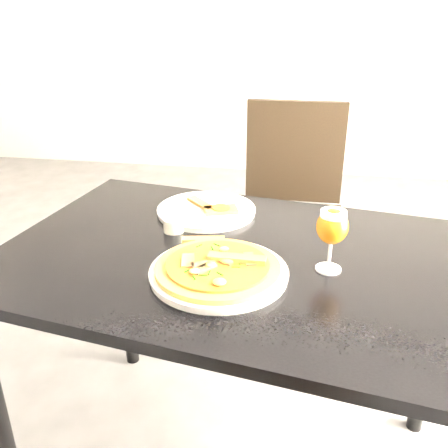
% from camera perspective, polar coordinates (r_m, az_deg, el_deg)
% --- Properties ---
extents(dining_table, '(1.32, 0.99, 0.75)m').
position_cam_1_polar(dining_table, '(1.31, 1.36, -6.85)').
color(dining_table, black).
rests_on(dining_table, ground).
extents(chair_far, '(0.44, 0.44, 0.95)m').
position_cam_1_polar(chair_far, '(2.15, 7.65, 1.84)').
color(chair_far, black).
rests_on(chair_far, ground).
extents(plate_main, '(0.35, 0.35, 0.02)m').
position_cam_1_polar(plate_main, '(1.17, -0.60, -5.61)').
color(plate_main, white).
rests_on(plate_main, dining_table).
extents(pizza, '(0.29, 0.29, 0.03)m').
position_cam_1_polar(pizza, '(1.15, -0.65, -4.94)').
color(pizza, '#9F5726').
rests_on(pizza, plate_main).
extents(plate_second, '(0.33, 0.33, 0.02)m').
position_cam_1_polar(plate_second, '(1.50, -2.02, 1.56)').
color(plate_second, white).
rests_on(plate_second, dining_table).
extents(crust_scraps, '(0.18, 0.13, 0.01)m').
position_cam_1_polar(crust_scraps, '(1.49, -1.14, 1.90)').
color(crust_scraps, '#9F5726').
rests_on(crust_scraps, plate_second).
extents(loose_crust, '(0.12, 0.05, 0.01)m').
position_cam_1_polar(loose_crust, '(1.33, -2.37, -1.78)').
color(loose_crust, '#9F5726').
rests_on(loose_crust, dining_table).
extents(sauce_cup, '(0.06, 0.06, 0.04)m').
position_cam_1_polar(sauce_cup, '(1.39, -5.79, -0.04)').
color(sauce_cup, beige).
rests_on(sauce_cup, dining_table).
extents(beer_glass, '(0.07, 0.07, 0.16)m').
position_cam_1_polar(beer_glass, '(1.17, 12.28, -0.33)').
color(beer_glass, '#B5BABE').
rests_on(beer_glass, dining_table).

